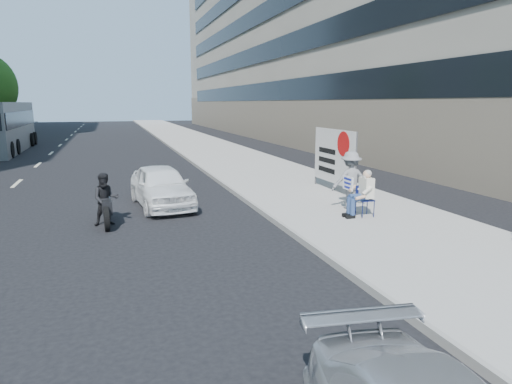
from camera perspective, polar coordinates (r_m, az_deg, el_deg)
name	(u,v)px	position (r m, az deg, el deg)	size (l,w,h in m)	color
ground	(292,302)	(7.83, 4.52, -13.56)	(160.00, 160.00, 0.00)	black
near_sidewalk	(228,157)	(27.60, -3.47, 4.44)	(5.00, 120.00, 0.15)	#99968F
near_building	(335,26)	(43.85, 9.87, 19.78)	(14.00, 70.00, 20.00)	gray
seated_protester	(362,191)	(12.91, 13.06, 0.14)	(0.83, 1.12, 1.31)	#121A50
jogger	(351,180)	(13.81, 11.74, 1.46)	(1.11, 0.64, 1.71)	slate
protest_banner	(334,156)	(16.40, 9.72, 4.42)	(0.08, 3.06, 2.20)	#4C4C4C
white_sedan_near	(161,186)	(14.83, -11.77, 0.75)	(1.56, 3.88, 1.32)	white
motorcycle	(106,202)	(12.93, -18.24, -1.18)	(0.72, 2.05, 1.42)	black
bus	(2,127)	(35.64, -29.18, 7.09)	(2.79, 12.09, 3.30)	slate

